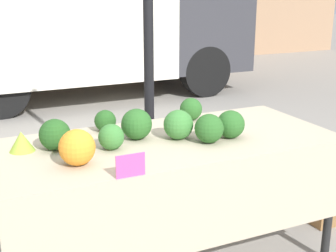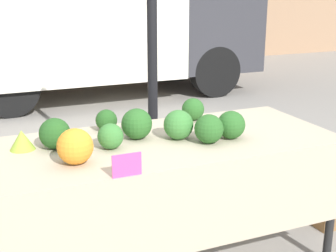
{
  "view_description": "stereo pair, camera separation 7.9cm",
  "coord_description": "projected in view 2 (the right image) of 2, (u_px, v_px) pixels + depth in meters",
  "views": [
    {
      "loc": [
        -1.03,
        -2.24,
        1.61
      ],
      "look_at": [
        0.0,
        0.0,
        0.87
      ],
      "focal_mm": 50.0,
      "sensor_mm": 36.0,
      "label": 1
    },
    {
      "loc": [
        -0.96,
        -2.27,
        1.61
      ],
      "look_at": [
        0.0,
        0.0,
        0.87
      ],
      "focal_mm": 50.0,
      "sensor_mm": 36.0,
      "label": 2
    }
  ],
  "objects": [
    {
      "name": "price_sign",
      "position": [
        127.0,
        165.0,
        2.08
      ],
      "size": [
        0.14,
        0.01,
        0.11
      ],
      "color": "#EF4793",
      "rests_on": "market_table"
    },
    {
      "name": "broccoli_head_0",
      "position": [
        209.0,
        129.0,
        2.52
      ],
      "size": [
        0.16,
        0.16,
        0.16
      ],
      "color": "#285B23",
      "rests_on": "market_table"
    },
    {
      "name": "broccoli_head_5",
      "position": [
        178.0,
        125.0,
        2.59
      ],
      "size": [
        0.17,
        0.17,
        0.17
      ],
      "color": "#387533",
      "rests_on": "market_table"
    },
    {
      "name": "broccoli_head_4",
      "position": [
        111.0,
        136.0,
        2.44
      ],
      "size": [
        0.14,
        0.14,
        0.14
      ],
      "color": "#387533",
      "rests_on": "market_table"
    },
    {
      "name": "broccoli_head_3",
      "position": [
        231.0,
        125.0,
        2.6
      ],
      "size": [
        0.16,
        0.16,
        0.16
      ],
      "color": "#285B23",
      "rests_on": "market_table"
    },
    {
      "name": "produce_crate",
      "position": [
        330.0,
        198.0,
        3.34
      ],
      "size": [
        0.38,
        0.34,
        0.31
      ],
      "color": "olive",
      "rests_on": "ground_plane"
    },
    {
      "name": "broccoli_head_2",
      "position": [
        106.0,
        120.0,
        2.74
      ],
      "size": [
        0.13,
        0.13,
        0.13
      ],
      "color": "#23511E",
      "rests_on": "market_table"
    },
    {
      "name": "market_table",
      "position": [
        172.0,
        160.0,
        2.57
      ],
      "size": [
        1.89,
        0.84,
        0.79
      ],
      "color": "tan",
      "rests_on": "ground_plane"
    },
    {
      "name": "tent_pole",
      "position": [
        152.0,
        35.0,
        3.21
      ],
      "size": [
        0.07,
        0.07,
        2.57
      ],
      "color": "black",
      "rests_on": "ground_plane"
    },
    {
      "name": "orange_cauliflower",
      "position": [
        75.0,
        146.0,
        2.22
      ],
      "size": [
        0.18,
        0.18,
        0.18
      ],
      "color": "orange",
      "rests_on": "market_table"
    },
    {
      "name": "broccoli_head_1",
      "position": [
        55.0,
        134.0,
        2.44
      ],
      "size": [
        0.16,
        0.16,
        0.16
      ],
      "color": "#23511E",
      "rests_on": "market_table"
    },
    {
      "name": "romanesco_head",
      "position": [
        22.0,
        140.0,
        2.43
      ],
      "size": [
        0.13,
        0.13,
        0.11
      ],
      "color": "#93B238",
      "rests_on": "market_table"
    },
    {
      "name": "broccoli_head_7",
      "position": [
        137.0,
        124.0,
        2.59
      ],
      "size": [
        0.17,
        0.17,
        0.17
      ],
      "color": "#285B23",
      "rests_on": "market_table"
    },
    {
      "name": "broccoli_head_6",
      "position": [
        193.0,
        109.0,
        2.96
      ],
      "size": [
        0.14,
        0.14,
        0.14
      ],
      "color": "#285B23",
      "rests_on": "market_table"
    }
  ]
}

